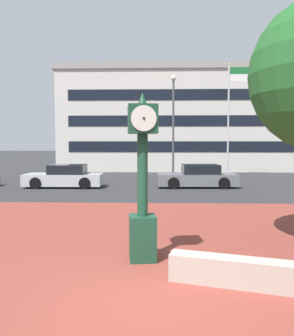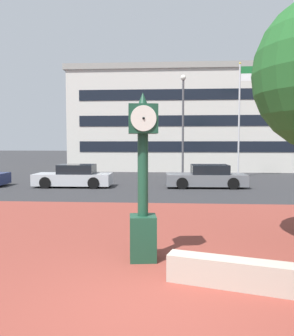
# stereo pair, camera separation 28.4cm
# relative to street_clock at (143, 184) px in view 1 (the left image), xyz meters

# --- Properties ---
(ground_plane) EXTENTS (200.00, 200.00, 0.00)m
(ground_plane) POSITION_rel_street_clock_xyz_m (0.29, -1.95, -1.65)
(ground_plane) COLOR #2D2D30
(plaza_brick_paving) EXTENTS (44.00, 13.10, 0.01)m
(plaza_brick_paving) POSITION_rel_street_clock_xyz_m (0.29, 0.60, -1.65)
(plaza_brick_paving) COLOR brown
(plaza_brick_paving) RESTS_ON ground
(planter_wall) EXTENTS (3.18, 1.29, 0.50)m
(planter_wall) POSITION_rel_street_clock_xyz_m (2.11, -1.45, -1.40)
(planter_wall) COLOR #ADA393
(planter_wall) RESTS_ON ground
(street_clock) EXTENTS (0.67, 0.72, 3.58)m
(street_clock) POSITION_rel_street_clock_xyz_m (0.00, 0.00, 0.00)
(street_clock) COLOR #19422D
(street_clock) RESTS_ON ground
(car_street_mid) EXTENTS (4.48, 2.01, 1.28)m
(car_street_mid) POSITION_rel_street_clock_xyz_m (2.57, 12.54, -1.08)
(car_street_mid) COLOR slate
(car_street_mid) RESTS_ON ground
(car_street_far) EXTENTS (4.35, 1.86, 1.28)m
(car_street_far) POSITION_rel_street_clock_xyz_m (-4.95, 12.23, -1.08)
(car_street_far) COLOR #B7BABF
(car_street_far) RESTS_ON ground
(flagpole_primary) EXTENTS (1.60, 0.14, 8.13)m
(flagpole_primary) POSITION_rel_street_clock_xyz_m (5.53, 18.15, 3.19)
(flagpole_primary) COLOR silver
(flagpole_primary) RESTS_ON ground
(civic_building) EXTENTS (23.37, 14.33, 9.18)m
(civic_building) POSITION_rel_street_clock_xyz_m (3.01, 29.47, 2.95)
(civic_building) COLOR beige
(civic_building) RESTS_ON ground
(street_lamp_post) EXTENTS (0.36, 0.36, 6.94)m
(street_lamp_post) POSITION_rel_street_clock_xyz_m (1.33, 16.15, 2.57)
(street_lamp_post) COLOR #4C4C51
(street_lamp_post) RESTS_ON ground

